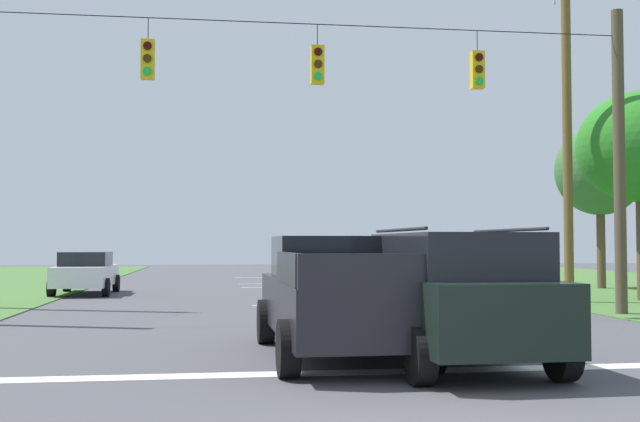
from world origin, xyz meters
TOP-DOWN VIEW (x-y plane):
  - stop_bar_stripe at (0.00, 3.99)m, footprint 13.95×0.45m
  - lane_dash_0 at (0.00, 9.99)m, footprint 2.50×0.15m
  - lane_dash_1 at (0.00, 16.02)m, footprint 2.50×0.15m
  - lane_dash_2 at (0.00, 25.32)m, footprint 2.50×0.15m
  - lane_dash_3 at (0.00, 28.17)m, footprint 2.50×0.15m
  - lane_dash_4 at (0.00, 34.47)m, footprint 2.50×0.15m
  - overhead_signal_span at (-0.20, 11.77)m, footprint 16.80×0.31m
  - pickup_truck at (-0.40, 5.60)m, footprint 2.35×5.43m
  - suv_black at (1.19, 4.47)m, footprint 2.32×4.85m
  - distant_car_crossing_white at (-6.92, 21.83)m, footprint 2.02×4.30m
  - utility_pole_mid_right at (8.49, 15.71)m, footprint 0.29×1.70m
  - tree_roadside_far_right at (11.12, 16.08)m, footprint 3.97×3.97m
  - tree_roadside_left at (13.07, 22.38)m, footprint 3.56×3.56m

SIDE VIEW (x-z plane):
  - stop_bar_stripe at x=0.00m, z-range 0.00..0.01m
  - lane_dash_0 at x=0.00m, z-range 0.00..0.01m
  - lane_dash_1 at x=0.00m, z-range 0.00..0.01m
  - lane_dash_2 at x=0.00m, z-range 0.00..0.01m
  - lane_dash_3 at x=0.00m, z-range 0.00..0.01m
  - lane_dash_4 at x=0.00m, z-range 0.00..0.01m
  - distant_car_crossing_white at x=-6.92m, z-range 0.03..1.55m
  - pickup_truck at x=-0.40m, z-range -0.01..1.94m
  - suv_black at x=1.19m, z-range 0.03..2.09m
  - overhead_signal_span at x=-0.20m, z-range 0.34..8.24m
  - tree_roadside_left at x=13.07m, z-range 1.46..8.04m
  - tree_roadside_far_right at x=11.12m, z-range 1.55..8.25m
  - utility_pole_mid_right at x=8.49m, z-range -0.02..11.38m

